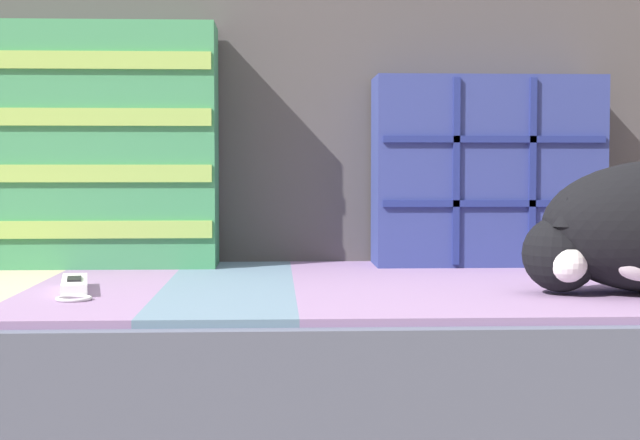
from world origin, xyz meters
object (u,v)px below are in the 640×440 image
Objects in this scene: throw_pillow_quilted at (486,171)px; game_remote_far at (75,286)px; couch at (354,398)px; throw_pillow_striped at (86,146)px.

game_remote_far is (-0.68, -0.37, -0.16)m from throw_pillow_quilted.
couch is 4.56× the size of throw_pillow_quilted.
throw_pillow_quilted is 0.88× the size of throw_pillow_striped.
throw_pillow_striped is 0.43m from game_remote_far.
throw_pillow_quilted is at bearing 28.55° from game_remote_far.
couch is 0.67m from throw_pillow_striped.
game_remote_far reaches higher than couch.
game_remote_far is at bearing -151.45° from throw_pillow_quilted.
throw_pillow_striped is (-0.47, 0.23, 0.41)m from couch.
throw_pillow_quilted is 1.99× the size of game_remote_far.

